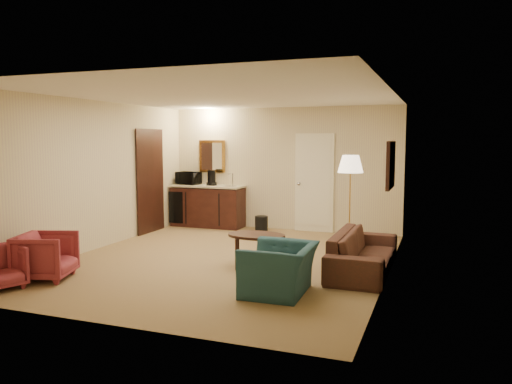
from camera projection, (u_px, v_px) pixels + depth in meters
ground at (227, 260)px, 7.98m from camera, size 6.00×6.00×0.00m
room_walls at (239, 152)px, 8.55m from camera, size 5.02×6.01×2.61m
wetbar_cabinet at (208, 206)px, 11.04m from camera, size 1.64×0.58×0.92m
sofa at (364, 245)px, 7.24m from camera, size 0.59×2.01×0.79m
teal_armchair at (279, 261)px, 6.22m from camera, size 0.64×0.97×0.83m
rose_chair_near at (46, 254)px, 6.86m from camera, size 0.83×0.86×0.71m
coffee_table at (256, 251)px, 7.51m from camera, size 1.03×0.85×0.51m
floor_lamp at (350, 202)px, 8.67m from camera, size 0.46×0.46×1.67m
waste_bin at (261, 224)px, 10.38m from camera, size 0.32×0.32×0.34m
microwave at (188, 177)px, 11.19m from camera, size 0.54×0.34×0.34m
coffee_maker at (212, 178)px, 10.95m from camera, size 0.22×0.22×0.33m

